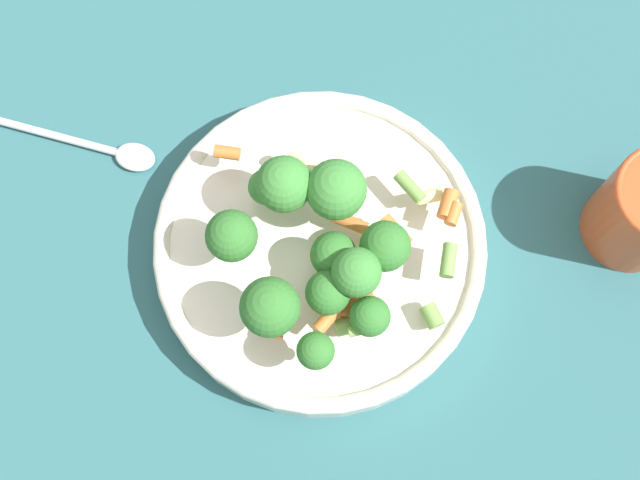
% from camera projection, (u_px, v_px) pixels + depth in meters
% --- Properties ---
extents(ground_plane, '(3.00, 3.00, 0.00)m').
position_uv_depth(ground_plane, '(320.00, 255.00, 0.76)').
color(ground_plane, '#2D6066').
extents(bowl, '(0.27, 0.27, 0.04)m').
position_uv_depth(bowl, '(320.00, 249.00, 0.74)').
color(bowl, silver).
rests_on(bowl, ground_plane).
extents(pasta_salad, '(0.20, 0.21, 0.07)m').
position_uv_depth(pasta_salad, '(317.00, 247.00, 0.68)').
color(pasta_salad, '#8CB766').
rests_on(pasta_salad, bowl).
extents(spoon, '(0.14, 0.15, 0.01)m').
position_uv_depth(spoon, '(90.00, 145.00, 0.78)').
color(spoon, silver).
rests_on(spoon, ground_plane).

